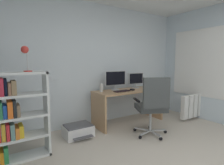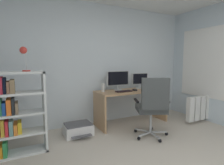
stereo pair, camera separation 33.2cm
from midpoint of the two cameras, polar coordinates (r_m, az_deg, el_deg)
The scene contains 14 objects.
wall_back at distance 3.96m, azimuth -8.76°, elevation 5.59°, with size 4.58×0.10×2.57m, color silver.
window_pane at distance 4.65m, azimuth 24.49°, elevation 5.66°, with size 0.01×1.35×1.48m, color white.
window_frame at distance 4.64m, azimuth 24.44°, elevation 5.66°, with size 0.02×1.43×1.56m, color white.
desk at distance 3.98m, azimuth 2.95°, elevation -5.02°, with size 1.56×0.60×0.74m.
monitor_main at distance 3.87m, azimuth -1.39°, elevation 1.13°, with size 0.51×0.18×0.41m.
monitor_secondary at distance 4.20m, azimuth 5.30°, elevation 1.00°, with size 0.41×0.18×0.35m.
keyboard at distance 3.70m, azimuth 0.63°, elevation -2.75°, with size 0.34×0.13×0.02m, color black.
computer_mouse at distance 3.86m, azimuth 4.00°, elevation -2.28°, with size 0.06×0.10×0.03m, color black.
desktop_speaker at distance 3.67m, azimuth -5.98°, elevation -1.69°, with size 0.07×0.07×0.17m, color silver.
office_chair at distance 3.27m, azimuth 9.92°, elevation -6.64°, with size 0.66×0.68×1.09m.
bookshelf at distance 2.87m, azimuth -31.84°, elevation -9.23°, with size 0.75×0.29×1.21m.
desk_lamp at distance 2.79m, azimuth -28.88°, elevation 8.03°, with size 0.13×0.11×0.35m.
printer at distance 3.46m, azimuth -13.45°, elevation -14.62°, with size 0.50×0.46×0.22m.
radiator at distance 4.68m, azimuth 23.28°, elevation -6.60°, with size 1.04×0.10×0.53m.
Camera 1 is at (-1.78, -1.03, 1.35)m, focal length 28.92 mm.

